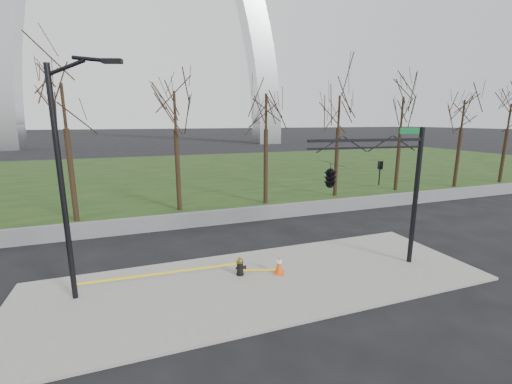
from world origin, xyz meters
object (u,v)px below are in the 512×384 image
object	(u,v)px
street_light	(67,170)
traffic_signal_mast	(348,174)
traffic_cone	(279,265)
fire_hydrant	(240,267)

from	to	relation	value
street_light	traffic_signal_mast	xyz separation A→B (m)	(10.09, -1.13, -0.55)
traffic_cone	traffic_signal_mast	xyz separation A→B (m)	(2.74, -0.48, 3.67)
street_light	fire_hydrant	bearing A→B (deg)	16.23
fire_hydrant	traffic_cone	bearing A→B (deg)	-2.77
traffic_cone	traffic_signal_mast	bearing A→B (deg)	-9.95
street_light	traffic_cone	bearing A→B (deg)	13.23
fire_hydrant	street_light	xyz separation A→B (m)	(-5.84, 0.21, 4.24)
fire_hydrant	traffic_signal_mast	xyz separation A→B (m)	(4.26, -0.92, 3.70)
fire_hydrant	traffic_cone	xyz separation A→B (m)	(1.52, -0.44, 0.03)
traffic_signal_mast	street_light	bearing A→B (deg)	-179.48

